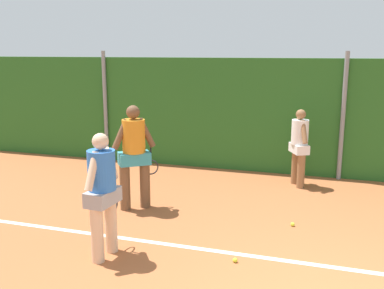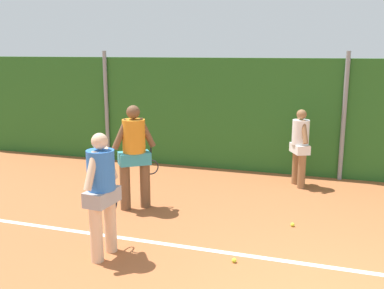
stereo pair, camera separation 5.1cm
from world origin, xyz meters
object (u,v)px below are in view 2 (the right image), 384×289
(player_backcourt_far, at_px, (300,144))
(tennis_ball_0, at_px, (92,165))
(tennis_ball_4, at_px, (234,260))
(player_foreground_near, at_px, (102,189))
(tennis_ball_1, at_px, (111,165))
(player_midcourt, at_px, (134,152))
(tennis_ball_3, at_px, (293,225))

(player_backcourt_far, relative_size, tennis_ball_0, 25.10)
(tennis_ball_4, bearing_deg, player_foreground_near, -168.60)
(player_foreground_near, height_order, tennis_ball_0, player_foreground_near)
(tennis_ball_4, bearing_deg, tennis_ball_1, 135.20)
(player_midcourt, height_order, tennis_ball_4, player_midcourt)
(player_backcourt_far, bearing_deg, player_midcourt, 103.64)
(player_foreground_near, height_order, player_midcourt, player_midcourt)
(tennis_ball_0, relative_size, tennis_ball_1, 1.00)
(tennis_ball_0, height_order, tennis_ball_3, same)
(player_midcourt, distance_m, player_backcourt_far, 3.60)
(player_foreground_near, distance_m, player_backcourt_far, 4.83)
(player_foreground_near, xyz_separation_m, tennis_ball_3, (2.45, 1.90, -0.96))
(player_foreground_near, relative_size, player_midcourt, 0.93)
(tennis_ball_1, distance_m, tennis_ball_4, 5.71)
(player_foreground_near, height_order, player_backcourt_far, player_foreground_near)
(player_midcourt, relative_size, tennis_ball_1, 28.99)
(player_foreground_near, xyz_separation_m, player_backcourt_far, (2.35, 4.22, -0.07))
(tennis_ball_1, height_order, tennis_ball_4, same)
(player_midcourt, relative_size, tennis_ball_0, 28.99)
(player_backcourt_far, height_order, tennis_ball_0, player_backcourt_far)
(player_foreground_near, height_order, tennis_ball_1, player_foreground_near)
(player_midcourt, distance_m, tennis_ball_0, 3.50)
(tennis_ball_1, relative_size, tennis_ball_3, 1.00)
(player_midcourt, xyz_separation_m, tennis_ball_1, (-1.86, 2.49, -1.04))
(player_backcourt_far, bearing_deg, tennis_ball_0, 62.59)
(tennis_ball_1, bearing_deg, tennis_ball_3, -27.92)
(player_foreground_near, relative_size, tennis_ball_3, 26.96)
(player_midcourt, xyz_separation_m, player_backcourt_far, (2.75, 2.32, -0.14))
(player_backcourt_far, distance_m, tennis_ball_4, 3.99)
(player_midcourt, relative_size, player_backcourt_far, 1.15)
(player_foreground_near, distance_m, tennis_ball_3, 3.24)
(tennis_ball_1, bearing_deg, player_foreground_near, -62.80)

